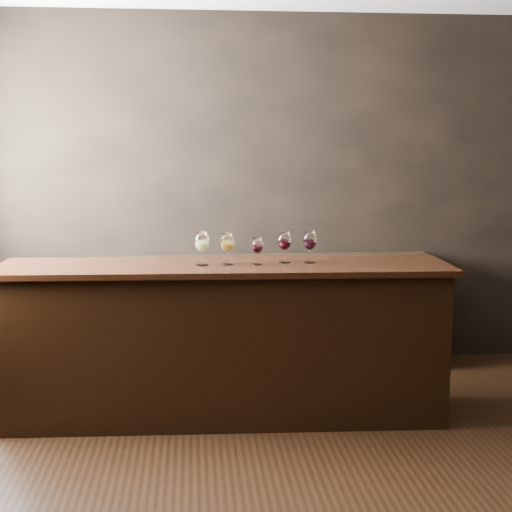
{
  "coord_description": "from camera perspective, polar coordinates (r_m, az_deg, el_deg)",
  "views": [
    {
      "loc": [
        -0.67,
        -3.45,
        1.76
      ],
      "look_at": [
        -0.27,
        1.04,
        1.07
      ],
      "focal_mm": 50.0,
      "sensor_mm": 36.0,
      "label": 1
    }
  ],
  "objects": [
    {
      "name": "bar_top",
      "position": [
        4.56,
        -2.56,
        -0.89
      ],
      "size": [
        2.92,
        0.79,
        0.04
      ],
      "primitive_type": "cube",
      "rotation": [
        0.0,
        0.0,
        -0.04
      ],
      "color": "black",
      "rests_on": "bar_counter"
    },
    {
      "name": "glass_red_c",
      "position": [
        4.61,
        4.33,
        1.21
      ],
      "size": [
        0.09,
        0.09,
        0.21
      ],
      "color": "white",
      "rests_on": "bar_top"
    },
    {
      "name": "glass_red_a",
      "position": [
        4.52,
        0.11,
        0.81
      ],
      "size": [
        0.08,
        0.08,
        0.18
      ],
      "color": "white",
      "rests_on": "bar_top"
    },
    {
      "name": "ground",
      "position": [
        3.93,
        5.51,
        -17.9
      ],
      "size": [
        5.0,
        5.0,
        0.0
      ],
      "primitive_type": "plane",
      "color": "black",
      "rests_on": "ground"
    },
    {
      "name": "back_bar_shelf",
      "position": [
        5.67,
        1.42,
        -4.59
      ],
      "size": [
        2.51,
        0.4,
        0.9
      ],
      "primitive_type": "cube",
      "color": "black",
      "rests_on": "ground"
    },
    {
      "name": "bar_counter",
      "position": [
        4.67,
        -2.52,
        -7.05
      ],
      "size": [
        2.82,
        0.72,
        0.98
      ],
      "primitive_type": "cube",
      "rotation": [
        0.0,
        0.0,
        -0.04
      ],
      "color": "black",
      "rests_on": "ground"
    },
    {
      "name": "room_shell",
      "position": [
        3.59,
        1.89,
        9.54
      ],
      "size": [
        5.02,
        4.52,
        2.81
      ],
      "color": "black",
      "rests_on": "ground"
    },
    {
      "name": "glass_white",
      "position": [
        4.51,
        -4.34,
        1.1
      ],
      "size": [
        0.09,
        0.09,
        0.22
      ],
      "color": "white",
      "rests_on": "bar_top"
    },
    {
      "name": "glass_red_b",
      "position": [
        4.6,
        2.3,
        1.18
      ],
      "size": [
        0.09,
        0.09,
        0.21
      ],
      "color": "white",
      "rests_on": "bar_top"
    },
    {
      "name": "glass_amber",
      "position": [
        4.53,
        -2.32,
        1.05
      ],
      "size": [
        0.09,
        0.09,
        0.2
      ],
      "color": "white",
      "rests_on": "bar_top"
    }
  ]
}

